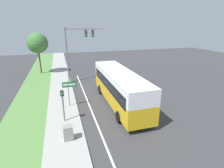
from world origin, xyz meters
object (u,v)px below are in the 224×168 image
at_px(utility_cabinet, 68,133).
at_px(bus, 119,85).
at_px(pedestrian_signal, 63,101).
at_px(signal_gantry, 77,45).
at_px(street_sign, 69,89).

bearing_deg(utility_cabinet, bus, 41.37).
distance_m(bus, pedestrian_signal, 5.91).
bearing_deg(bus, signal_gantry, 109.33).
bearing_deg(pedestrian_signal, bus, 20.29).
xyz_separation_m(pedestrian_signal, street_sign, (0.68, 2.86, -0.05)).
height_order(bus, pedestrian_signal, bus).
bearing_deg(utility_cabinet, signal_gantry, 80.39).
relative_size(signal_gantry, street_sign, 2.85).
bearing_deg(signal_gantry, street_sign, -102.61).
bearing_deg(bus, utility_cabinet, -138.63).
distance_m(pedestrian_signal, utility_cabinet, 2.98).
height_order(signal_gantry, street_sign, signal_gantry).
bearing_deg(pedestrian_signal, signal_gantry, 77.20).
xyz_separation_m(street_sign, utility_cabinet, (-0.51, -5.54, -1.24)).
bearing_deg(pedestrian_signal, utility_cabinet, -86.29).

